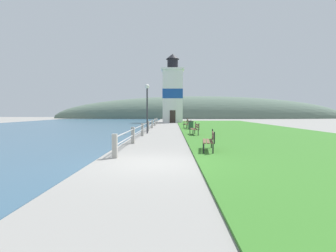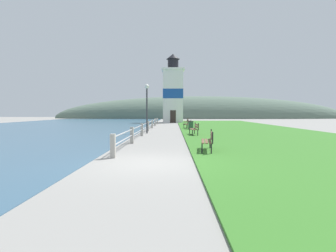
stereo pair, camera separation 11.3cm
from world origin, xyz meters
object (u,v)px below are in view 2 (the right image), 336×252
at_px(park_bench_by_lighthouse, 187,121).
at_px(lamp_post, 147,99).
at_px(park_bench_near, 208,140).
at_px(lighthouse, 173,93).
at_px(park_bench_midway, 195,128).
at_px(park_bench_far, 188,124).
at_px(trash_bin, 191,126).

xyz_separation_m(park_bench_by_lighthouse, lamp_post, (-3.91, -13.90, 2.20)).
bearing_deg(park_bench_near, park_bench_by_lighthouse, -84.42).
bearing_deg(lighthouse, park_bench_midway, -86.12).
distance_m(park_bench_near, park_bench_far, 15.72).
distance_m(park_bench_midway, lamp_post, 4.66).
relative_size(park_bench_near, park_bench_far, 1.00).
bearing_deg(trash_bin, park_bench_near, -90.72).
distance_m(park_bench_far, lamp_post, 7.34).
bearing_deg(park_bench_midway, park_bench_by_lighthouse, -94.57).
height_order(lighthouse, lamp_post, lighthouse).
relative_size(park_bench_midway, trash_bin, 2.00).
distance_m(park_bench_by_lighthouse, lighthouse, 9.47).
height_order(park_bench_near, park_bench_by_lighthouse, same).
distance_m(park_bench_near, park_bench_midway, 7.97).
height_order(lighthouse, trash_bin, lighthouse).
relative_size(park_bench_midway, lamp_post, 0.42).
height_order(park_bench_midway, park_bench_by_lighthouse, same).
bearing_deg(park_bench_by_lighthouse, park_bench_near, 97.33).
distance_m(park_bench_midway, trash_bin, 5.97).
height_order(park_bench_by_lighthouse, lamp_post, lamp_post).
bearing_deg(park_bench_by_lighthouse, trash_bin, 97.45).
bearing_deg(park_bench_far, park_bench_by_lighthouse, -99.74).
bearing_deg(park_bench_far, park_bench_near, 82.26).
bearing_deg(lamp_post, park_bench_midway, -25.45).
distance_m(park_bench_midway, park_bench_by_lighthouse, 15.66).
distance_m(park_bench_midway, lighthouse, 24.33).
bearing_deg(lamp_post, park_bench_near, -69.47).
xyz_separation_m(park_bench_by_lighthouse, trash_bin, (-0.09, -9.69, -0.11)).
xyz_separation_m(park_bench_far, park_bench_by_lighthouse, (0.27, 7.91, -0.00)).
bearing_deg(trash_bin, park_bench_midway, -91.11).
bearing_deg(park_bench_midway, trash_bin, -94.93).
bearing_deg(park_bench_midway, park_bench_far, -93.32).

